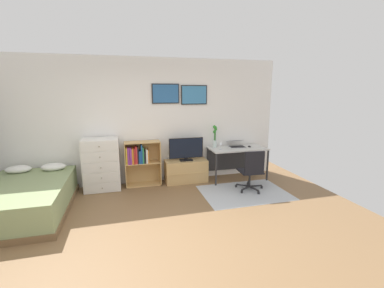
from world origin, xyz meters
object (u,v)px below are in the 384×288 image
at_px(bookshelf, 140,159).
at_px(office_chair, 252,170).
at_px(laptop, 236,144).
at_px(bed, 25,199).
at_px(desk, 236,152).
at_px(bamboo_vase, 215,135).
at_px(television, 186,149).
at_px(wine_glass, 221,144).
at_px(tv_stand, 186,171).
at_px(dresser, 102,165).
at_px(computer_mouse, 249,146).

distance_m(bookshelf, office_chair, 2.34).
bearing_deg(laptop, bed, -164.93).
bearing_deg(office_chair, desk, 92.17).
height_order(office_chair, bamboo_vase, bamboo_vase).
relative_size(television, wine_glass, 4.22).
height_order(tv_stand, office_chair, office_chair).
relative_size(bed, tv_stand, 2.14).
xyz_separation_m(dresser, desk, (2.95, -0.02, 0.07)).
distance_m(bed, bamboo_vase, 3.82).
bearing_deg(computer_mouse, bed, -171.39).
bearing_deg(computer_mouse, bookshelf, 175.98).
height_order(television, wine_glass, television).
distance_m(bookshelf, tv_stand, 1.05).
xyz_separation_m(tv_stand, laptop, (1.20, 0.01, 0.55)).
bearing_deg(desk, office_chair, -91.98).
xyz_separation_m(desk, office_chair, (-0.03, -0.85, -0.15)).
distance_m(dresser, wine_glass, 2.55).
relative_size(tv_stand, wine_glass, 5.17).
xyz_separation_m(dresser, computer_mouse, (3.25, -0.11, 0.22)).
xyz_separation_m(tv_stand, desk, (1.18, -0.04, 0.36)).
bearing_deg(bookshelf, wine_glass, -7.63).
relative_size(bed, television, 2.62).
height_order(office_chair, laptop, laptop).
relative_size(bookshelf, desk, 0.74).
height_order(bed, dresser, dresser).
bearing_deg(bed, television, 14.57).
bearing_deg(wine_glass, computer_mouse, 4.69).
relative_size(bed, wine_glass, 11.06).
relative_size(tv_stand, computer_mouse, 8.95).
height_order(bed, bamboo_vase, bamboo_vase).
height_order(desk, computer_mouse, computer_mouse).
distance_m(bookshelf, computer_mouse, 2.48).
xyz_separation_m(television, bamboo_vase, (0.70, 0.10, 0.27)).
bearing_deg(laptop, bamboo_vase, 176.58).
relative_size(office_chair, wine_glass, 4.78).
bearing_deg(bed, desk, 10.30).
relative_size(dresser, desk, 0.83).
distance_m(computer_mouse, wine_glass, 0.74).
xyz_separation_m(tv_stand, bamboo_vase, (0.70, 0.07, 0.77)).
bearing_deg(computer_mouse, office_chair, -113.02).
height_order(dresser, bookshelf, dresser).
distance_m(desk, bamboo_vase, 0.64).
bearing_deg(wine_glass, bookshelf, 172.37).
height_order(desk, wine_glass, wine_glass).
relative_size(bed, office_chair, 2.32).
distance_m(dresser, computer_mouse, 3.26).
bearing_deg(wine_glass, laptop, 22.96).
height_order(bookshelf, office_chair, bookshelf).
xyz_separation_m(laptop, computer_mouse, (0.27, -0.13, -0.05)).
xyz_separation_m(computer_mouse, wine_glass, (-0.73, -0.06, 0.12)).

